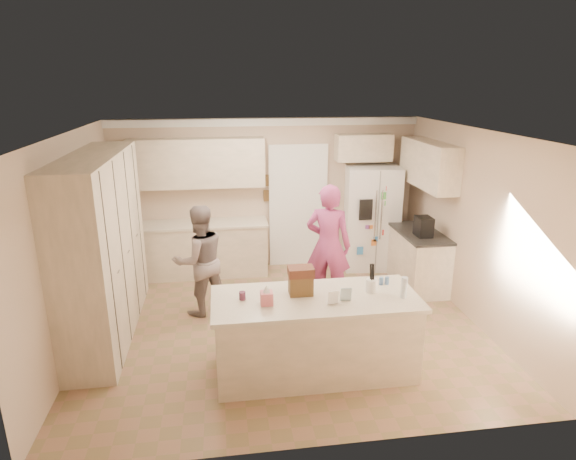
{
  "coord_description": "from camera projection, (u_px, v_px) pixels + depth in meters",
  "views": [
    {
      "loc": [
        -0.78,
        -5.83,
        3.21
      ],
      "look_at": [
        0.1,
        0.35,
        1.25
      ],
      "focal_mm": 30.0,
      "sensor_mm": 36.0,
      "label": 1
    }
  ],
  "objects": [
    {
      "name": "shaker_salt",
      "position": [
        381.0,
        281.0,
        5.59
      ],
      "size": [
        0.05,
        0.05,
        0.09
      ],
      "primitive_type": "cylinder",
      "color": "#456597",
      "rests_on": "island_top"
    },
    {
      "name": "wall_front",
      "position": [
        321.0,
        320.0,
        4.0
      ],
      "size": [
        5.2,
        0.02,
        2.6
      ],
      "primitive_type": "cube",
      "color": "beige",
      "rests_on": "ground"
    },
    {
      "name": "back_base_cab",
      "position": [
        202.0,
        250.0,
        8.17
      ],
      "size": [
        2.2,
        0.6,
        0.88
      ],
      "primitive_type": "cube",
      "color": "beige",
      "rests_on": "floor"
    },
    {
      "name": "floor",
      "position": [
        284.0,
        326.0,
        6.58
      ],
      "size": [
        5.2,
        4.6,
        0.02
      ],
      "primitive_type": "cube",
      "color": "#8F6950",
      "rests_on": "ground"
    },
    {
      "name": "tissue_plume",
      "position": [
        267.0,
        289.0,
        5.06
      ],
      "size": [
        0.08,
        0.08,
        0.08
      ],
      "primitive_type": "cone",
      "color": "white",
      "rests_on": "tissue_box"
    },
    {
      "name": "ceiling",
      "position": [
        284.0,
        131.0,
        5.79
      ],
      "size": [
        5.2,
        4.6,
        0.02
      ],
      "primitive_type": "cube",
      "color": "white",
      "rests_on": "wall_back"
    },
    {
      "name": "water_bottle",
      "position": [
        404.0,
        287.0,
        5.23
      ],
      "size": [
        0.07,
        0.07,
        0.24
      ],
      "primitive_type": "cylinder",
      "color": "silver",
      "rests_on": "island_top"
    },
    {
      "name": "pantry_bank",
      "position": [
        103.0,
        247.0,
        6.1
      ],
      "size": [
        0.6,
        2.6,
        2.35
      ],
      "primitive_type": "cube",
      "color": "beige",
      "rests_on": "floor"
    },
    {
      "name": "dollhouse_body",
      "position": [
        301.0,
        285.0,
        5.32
      ],
      "size": [
        0.26,
        0.18,
        0.22
      ],
      "primitive_type": "cube",
      "color": "brown",
      "rests_on": "island_top"
    },
    {
      "name": "island_base",
      "position": [
        315.0,
        336.0,
        5.43
      ],
      "size": [
        2.2,
        0.9,
        0.88
      ],
      "primitive_type": "cube",
      "color": "beige",
      "rests_on": "floor"
    },
    {
      "name": "fridge_handle_l",
      "position": [
        376.0,
        215.0,
        7.99
      ],
      "size": [
        0.02,
        0.02,
        0.85
      ],
      "primitive_type": "cylinder",
      "color": "silver",
      "rests_on": "refrigerator"
    },
    {
      "name": "right_countertop",
      "position": [
        420.0,
        233.0,
        7.55
      ],
      "size": [
        0.63,
        1.24,
        0.04
      ],
      "primitive_type": "cube",
      "color": "#2D2B28",
      "rests_on": "right_base_cab"
    },
    {
      "name": "fridge_magnets",
      "position": [
        378.0,
        224.0,
        8.04
      ],
      "size": [
        0.76,
        0.02,
        1.44
      ],
      "primitive_type": null,
      "color": "tan",
      "rests_on": "refrigerator"
    },
    {
      "name": "fridge_handle_r",
      "position": [
        381.0,
        215.0,
        8.0
      ],
      "size": [
        0.02,
        0.02,
        0.85
      ],
      "primitive_type": "cylinder",
      "color": "silver",
      "rests_on": "refrigerator"
    },
    {
      "name": "tissue_box",
      "position": [
        267.0,
        298.0,
        5.09
      ],
      "size": [
        0.13,
        0.13,
        0.14
      ],
      "primitive_type": "cube",
      "color": "#D56A75",
      "rests_on": "island_top"
    },
    {
      "name": "doorway_opening",
      "position": [
        298.0,
        207.0,
        8.48
      ],
      "size": [
        0.9,
        0.06,
        2.1
      ],
      "primitive_type": "cube",
      "color": "black",
      "rests_on": "floor"
    },
    {
      "name": "back_upper_cab",
      "position": [
        197.0,
        163.0,
        7.85
      ],
      "size": [
        2.2,
        0.35,
        0.8
      ],
      "primitive_type": "cube",
      "color": "beige",
      "rests_on": "wall_back"
    },
    {
      "name": "wall_right",
      "position": [
        474.0,
        226.0,
        6.53
      ],
      "size": [
        0.02,
        4.6,
        2.6
      ],
      "primitive_type": "cube",
      "color": "beige",
      "rests_on": "ground"
    },
    {
      "name": "fridge_dispenser",
      "position": [
        366.0,
        210.0,
        7.94
      ],
      "size": [
        0.22,
        0.03,
        0.35
      ],
      "primitive_type": "cube",
      "color": "black",
      "rests_on": "refrigerator"
    },
    {
      "name": "right_upper_cab",
      "position": [
        429.0,
        164.0,
        7.45
      ],
      "size": [
        0.35,
        1.5,
        0.7
      ],
      "primitive_type": "cube",
      "color": "beige",
      "rests_on": "wall_right"
    },
    {
      "name": "teen_girl",
      "position": [
        328.0,
        245.0,
        6.99
      ],
      "size": [
        0.78,
        0.66,
        1.81
      ],
      "primitive_type": "imported",
      "rotation": [
        0.0,
        0.0,
        2.73
      ],
      "color": "#BF3B76",
      "rests_on": "floor"
    },
    {
      "name": "utensil_crock",
      "position": [
        372.0,
        285.0,
        5.39
      ],
      "size": [
        0.13,
        0.13,
        0.15
      ],
      "primitive_type": "cylinder",
      "color": "white",
      "rests_on": "island_top"
    },
    {
      "name": "island_top",
      "position": [
        316.0,
        299.0,
        5.29
      ],
      "size": [
        2.28,
        0.96,
        0.05
      ],
      "primitive_type": "cube",
      "color": "beige",
      "rests_on": "island_base"
    },
    {
      "name": "shaker_pepper",
      "position": [
        387.0,
        281.0,
        5.6
      ],
      "size": [
        0.05,
        0.05,
        0.09
      ],
      "primitive_type": "cylinder",
      "color": "#456597",
      "rests_on": "island_top"
    },
    {
      "name": "refrigerator",
      "position": [
        371.0,
        218.0,
        8.39
      ],
      "size": [
        0.99,
        0.82,
        1.8
      ],
      "primitive_type": "cube",
      "rotation": [
        0.0,
        0.0,
        -0.14
      ],
      "color": "white",
      "rests_on": "floor"
    },
    {
      "name": "right_base_cab",
      "position": [
        418.0,
        260.0,
        7.69
      ],
      "size": [
        0.6,
        1.2,
        0.88
      ],
      "primitive_type": "cube",
      "color": "beige",
      "rests_on": "floor"
    },
    {
      "name": "fridge_seam",
      "position": [
        378.0,
        223.0,
        8.05
      ],
      "size": [
        0.02,
        0.02,
        1.78
      ],
      "primitive_type": "cube",
      "color": "gray",
      "rests_on": "refrigerator"
    },
    {
      "name": "teen_boy",
      "position": [
        200.0,
        260.0,
        6.71
      ],
      "size": [
        0.94,
        0.84,
        1.59
      ],
      "primitive_type": "imported",
      "rotation": [
        0.0,
        0.0,
        3.52
      ],
      "color": "gray",
      "rests_on": "floor"
    },
    {
      "name": "coffee_maker",
      "position": [
        424.0,
        227.0,
        7.31
      ],
      "size": [
        0.22,
        0.28,
        0.3
      ],
      "primitive_type": "cube",
      "color": "black",
      "rests_on": "right_countertop"
    },
    {
      "name": "dollhouse_roof",
      "position": [
        301.0,
        271.0,
        5.28
      ],
      "size": [
        0.28,
        0.2,
        0.1
      ],
      "primitive_type": "cube",
      "color": "#592D1E",
      "rests_on": "dollhouse_body"
    },
    {
      "name": "jam_jar",
      "position": [
        242.0,
        296.0,
        5.21
      ],
      "size": [
        0.07,
        0.07,
        0.09
      ],
      "primitive_type": "cylinder",
      "color": "#59263F",
      "rests_on": "island_top"
    },
    {
      "name": "doorway_casing",
      "position": [
        298.0,
        208.0,
        8.45
      ],
      "size": [
        1.02,
        0.03,
        2.22
      ],
      "primitive_type": "cube",
      "color": "white",
      "rests_on": "floor"
    },
    {
      "name": "wall_frame_upper",
      "position": [
        268.0,
        180.0,
        8.25
      ],
      "size": [
        0.15,
        0.02,
        0.2
      ],
      "primitive_type": "cube",
      "color": "brown",
      "rests_on": "wall_back"
    },
    {
      "name": "crown_back",
      "position": [
        266.0,
        122.0,
        7.95
      ],
      "size": [
        5.2,
        0.08,
        0.12
      ],
      "primitive_type": "cube",
      "color": "white",
      "rests_on": "wall_back"
    },
    {
      "name": "back_countertop",
      "position": [
        200.0,
        224.0,
        8.03
      ],
      "size": [
        2.24,
        0.63,
        0.04
      ],
      "primitive_type": "cube",
      "color": "beige",
      "rests_on": "back_base_cab"
    },
    {
      "name": "greeting_card_a",
      "position": [
        333.0,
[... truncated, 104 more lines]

